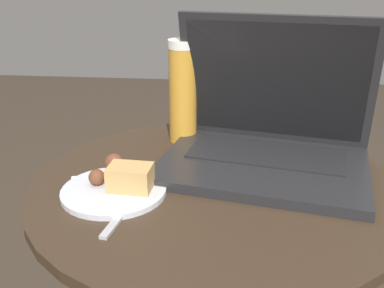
# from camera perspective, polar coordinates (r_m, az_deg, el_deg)

# --- Properties ---
(table) EXTENTS (0.63, 0.63, 0.57)m
(table) POSITION_cam_1_polar(r_m,az_deg,el_deg) (0.86, 2.62, -14.33)
(table) COLOR #515156
(table) RESTS_ON ground_plane
(napkin) EXTENTS (0.17, 0.14, 0.00)m
(napkin) POSITION_cam_1_polar(r_m,az_deg,el_deg) (0.76, -9.72, -5.42)
(napkin) COLOR white
(napkin) RESTS_ON table
(laptop) EXTENTS (0.41, 0.33, 0.27)m
(laptop) POSITION_cam_1_polar(r_m,az_deg,el_deg) (0.83, 9.52, 0.94)
(laptop) COLOR #232326
(laptop) RESTS_ON table
(beer_glass) EXTENTS (0.06, 0.06, 0.21)m
(beer_glass) POSITION_cam_1_polar(r_m,az_deg,el_deg) (0.92, -1.17, 6.66)
(beer_glass) COLOR gold
(beer_glass) RESTS_ON table
(snack_plate) EXTENTS (0.17, 0.17, 0.05)m
(snack_plate) POSITION_cam_1_polar(r_m,az_deg,el_deg) (0.74, -9.39, -5.02)
(snack_plate) COLOR silver
(snack_plate) RESTS_ON table
(fork) EXTENTS (0.05, 0.19, 0.00)m
(fork) POSITION_cam_1_polar(r_m,az_deg,el_deg) (0.72, -7.58, -7.13)
(fork) COLOR #B2B2B7
(fork) RESTS_ON table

